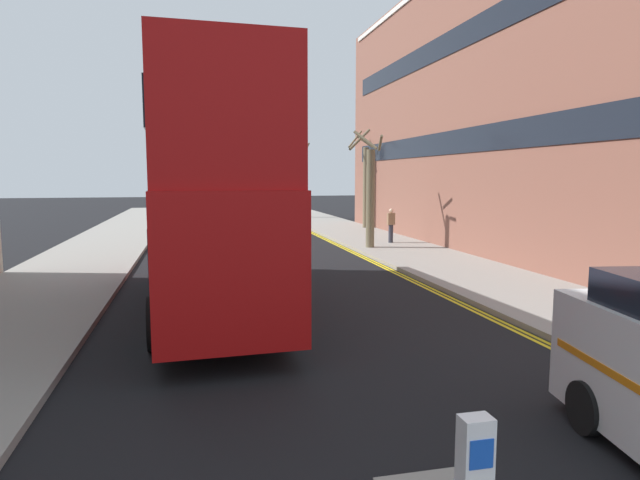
# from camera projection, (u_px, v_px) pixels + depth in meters

# --- Properties ---
(sidewalk_right) EXTENTS (4.00, 80.00, 0.14)m
(sidewalk_right) POSITION_uv_depth(u_px,v_px,m) (455.00, 268.00, 18.89)
(sidewalk_right) COLOR gray
(sidewalk_right) RESTS_ON ground
(sidewalk_left) EXTENTS (4.00, 80.00, 0.14)m
(sidewalk_left) POSITION_uv_depth(u_px,v_px,m) (52.00, 285.00, 15.97)
(sidewalk_left) COLOR gray
(sidewalk_left) RESTS_ON ground
(kerb_line_outer) EXTENTS (0.10, 56.00, 0.01)m
(kerb_line_outer) POSITION_uv_depth(u_px,v_px,m) (422.00, 284.00, 16.49)
(kerb_line_outer) COLOR yellow
(kerb_line_outer) RESTS_ON ground
(kerb_line_inner) EXTENTS (0.10, 56.00, 0.01)m
(kerb_line_inner) POSITION_uv_depth(u_px,v_px,m) (417.00, 284.00, 16.45)
(kerb_line_inner) COLOR yellow
(kerb_line_inner) RESTS_ON ground
(double_decker_bus_away) EXTENTS (3.10, 10.89, 5.64)m
(double_decker_bus_away) POSITION_uv_depth(u_px,v_px,m) (208.00, 186.00, 13.38)
(double_decker_bus_away) COLOR #B20F0F
(double_decker_bus_away) RESTS_ON ground
(pedestrian_far) EXTENTS (0.34, 0.22, 1.62)m
(pedestrian_far) POSITION_uv_depth(u_px,v_px,m) (391.00, 225.00, 25.61)
(pedestrian_far) COLOR #2D2D38
(pedestrian_far) RESTS_ON sidewalk_right
(street_tree_near) EXTENTS (1.50, 1.80, 5.26)m
(street_tree_near) POSITION_uv_depth(u_px,v_px,m) (370.00, 194.00, 23.75)
(street_tree_near) COLOR #6B6047
(street_tree_near) RESTS_ON sidewalk_right
(street_tree_mid) EXTENTS (2.09, 2.03, 5.79)m
(street_tree_mid) POSITION_uv_depth(u_px,v_px,m) (298.00, 182.00, 41.52)
(street_tree_mid) COLOR #6B6047
(street_tree_mid) RESTS_ON sidewalk_right
(street_tree_far) EXTENTS (2.01, 1.98, 5.98)m
(street_tree_far) POSITION_uv_depth(u_px,v_px,m) (366.00, 182.00, 33.05)
(street_tree_far) COLOR #6B6047
(street_tree_far) RESTS_ON sidewalk_right
(townhouse_terrace_right) EXTENTS (10.08, 28.00, 12.43)m
(townhouse_terrace_right) POSITION_uv_depth(u_px,v_px,m) (551.00, 111.00, 24.37)
(townhouse_terrace_right) COLOR brown
(townhouse_terrace_right) RESTS_ON ground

